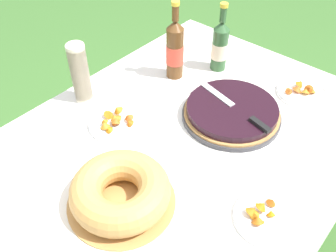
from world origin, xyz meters
TOP-DOWN VIEW (x-y plane):
  - ground_plane at (0.00, 0.00)m, footprint 16.00×16.00m
  - garden_table at (0.00, 0.00)m, footprint 1.54×1.12m
  - tablecloth at (0.00, 0.00)m, footprint 1.55×1.13m
  - berry_tart at (0.23, -0.07)m, footprint 0.38×0.38m
  - serving_knife at (0.23, -0.09)m, footprint 0.11×0.37m
  - bundt_cake at (-0.33, -0.03)m, footprint 0.34×0.34m
  - cup_stack at (-0.06, 0.46)m, footprint 0.07×0.07m
  - cider_bottle_green at (0.48, 0.17)m, footprint 0.07×0.07m
  - cider_bottle_amber at (0.31, 0.29)m, footprint 0.08×0.08m
  - snack_plate_left at (-0.08, -0.41)m, footprint 0.21×0.21m
  - snack_plate_right at (0.55, -0.21)m, footprint 0.21×0.21m
  - snack_plate_far at (-0.09, 0.24)m, footprint 0.22×0.22m

SIDE VIEW (x-z plane):
  - ground_plane at x=0.00m, z-range 0.00..0.00m
  - garden_table at x=0.00m, z-range 0.31..1.04m
  - tablecloth at x=0.00m, z-range 0.68..0.78m
  - snack_plate_left at x=-0.08m, z-range 0.73..0.78m
  - snack_plate_right at x=0.55m, z-range 0.73..0.79m
  - snack_plate_far at x=-0.09m, z-range 0.73..0.79m
  - berry_tart at x=0.23m, z-range 0.74..0.80m
  - bundt_cake at x=-0.33m, z-range 0.74..0.85m
  - serving_knife at x=0.23m, z-range 0.80..0.81m
  - cider_bottle_green at x=0.48m, z-range 0.71..1.02m
  - cup_stack at x=-0.06m, z-range 0.74..1.00m
  - cider_bottle_amber at x=0.31m, z-range 0.70..1.05m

